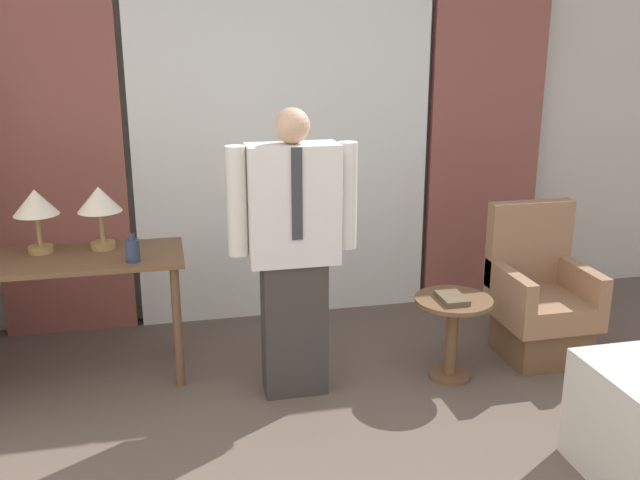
% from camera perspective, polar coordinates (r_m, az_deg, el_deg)
% --- Properties ---
extents(wall_back, '(10.00, 0.06, 2.70)m').
position_cam_1_polar(wall_back, '(5.06, -3.16, 9.12)').
color(wall_back, beige).
rests_on(wall_back, ground_plane).
extents(curtain_sheer_center, '(2.05, 0.06, 2.58)m').
position_cam_1_polar(curtain_sheer_center, '(4.94, -2.89, 8.24)').
color(curtain_sheer_center, white).
rests_on(curtain_sheer_center, ground_plane).
extents(curtain_drape_left, '(0.85, 0.06, 2.58)m').
position_cam_1_polar(curtain_drape_left, '(4.92, -20.45, 7.18)').
color(curtain_drape_left, brown).
rests_on(curtain_drape_left, ground_plane).
extents(curtain_drape_right, '(0.85, 0.06, 2.58)m').
position_cam_1_polar(curtain_drape_right, '(5.40, 13.10, 8.55)').
color(curtain_drape_right, brown).
rests_on(curtain_drape_right, ground_plane).
extents(desk, '(1.26, 0.55, 0.76)m').
position_cam_1_polar(desk, '(4.31, -19.20, -2.74)').
color(desk, brown).
rests_on(desk, ground_plane).
extents(table_lamp_left, '(0.25, 0.25, 0.37)m').
position_cam_1_polar(table_lamp_left, '(4.35, -21.79, 2.54)').
color(table_lamp_left, '#9E7F47').
rests_on(table_lamp_left, desk).
extents(table_lamp_right, '(0.25, 0.25, 0.37)m').
position_cam_1_polar(table_lamp_right, '(4.30, -17.24, 2.86)').
color(table_lamp_right, '#9E7F47').
rests_on(table_lamp_right, desk).
extents(bottle_by_lamp, '(0.08, 0.08, 0.16)m').
position_cam_1_polar(bottle_by_lamp, '(4.06, -14.77, -0.80)').
color(bottle_by_lamp, '#2D3851').
rests_on(bottle_by_lamp, desk).
extents(person, '(0.71, 0.23, 1.62)m').
position_cam_1_polar(person, '(3.87, -2.13, -0.53)').
color(person, '#38332D').
rests_on(person, ground_plane).
extents(armchair, '(0.56, 0.56, 0.96)m').
position_cam_1_polar(armchair, '(4.71, 17.14, -4.84)').
color(armchair, brown).
rests_on(armchair, ground_plane).
extents(side_table, '(0.45, 0.45, 0.50)m').
position_cam_1_polar(side_table, '(4.27, 10.54, -6.61)').
color(side_table, brown).
rests_on(side_table, ground_plane).
extents(book, '(0.14, 0.21, 0.03)m').
position_cam_1_polar(book, '(4.17, 10.52, -4.59)').
color(book, brown).
rests_on(book, side_table).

